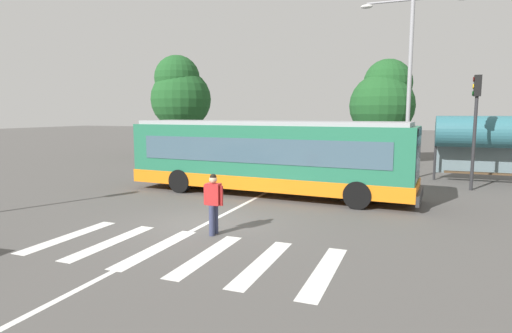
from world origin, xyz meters
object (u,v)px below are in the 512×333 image
Objects in this scene: background_tree_left at (180,93)px; parked_car_black at (351,156)px; pedestrian_crossing_street at (213,201)px; twin_arm_street_lamp at (410,69)px; traffic_light_far_corner at (476,114)px; parked_car_charcoal at (263,153)px; background_tree_right at (384,99)px; parked_car_blue at (307,154)px; bus_stop_shelter at (487,133)px; city_transit_bus at (267,157)px.

parked_car_black is at bearing -12.13° from background_tree_left.
pedestrian_crossing_street is 0.19× the size of twin_arm_street_lamp.
pedestrian_crossing_street is at bearing -126.14° from traffic_light_far_corner.
background_tree_right reaches higher than parked_car_charcoal.
background_tree_left is at bearing 158.23° from twin_arm_street_lamp.
background_tree_right is (7.15, 4.09, 3.55)m from parked_car_charcoal.
pedestrian_crossing_street is 0.37× the size of parked_car_blue.
bus_stop_shelter is at bearing -16.56° from background_tree_left.
background_tree_right reaches higher than bus_stop_shelter.
city_transit_bus is 10.21m from parked_car_black.
city_transit_bus reaches higher than parked_car_blue.
pedestrian_crossing_street is 0.25× the size of background_tree_right.
pedestrian_crossing_street reaches higher than parked_car_charcoal.
bus_stop_shelter is (12.57, -2.66, 1.65)m from parked_car_charcoal.
parked_car_charcoal is (-3.67, 9.43, -0.82)m from city_transit_bus.
bus_stop_shelter is (8.30, 12.83, 1.45)m from pedestrian_crossing_street.
background_tree_right reaches higher than city_transit_bus.
parked_car_black is at bearing 130.55° from twin_arm_street_lamp.
traffic_light_far_corner is at bearing -34.36° from twin_arm_street_lamp.
pedestrian_crossing_street is 13.79m from twin_arm_street_lamp.
bus_stop_shelter is 0.52× the size of twin_arm_street_lamp.
pedestrian_crossing_street is 15.35m from bus_stop_shelter.
parked_car_charcoal is (-4.27, 15.50, -0.20)m from pedestrian_crossing_street.
parked_car_black is at bearing 136.53° from traffic_light_far_corner.
parked_car_blue is (2.89, 0.39, 0.00)m from parked_car_charcoal.
city_transit_bus is 7.03× the size of pedestrian_crossing_street.
city_transit_bus is at bearing -142.77° from bus_stop_shelter.
bus_stop_shelter is (6.98, -3.23, 1.65)m from parked_car_black.
parked_car_charcoal is at bearing -174.23° from parked_car_black.
city_transit_bus is 2.59× the size of parked_car_charcoal.
city_transit_bus is at bearing -68.73° from parked_car_charcoal.
parked_car_blue is 8.57m from twin_arm_street_lamp.
background_tree_left reaches higher than background_tree_right.
twin_arm_street_lamp reaches higher than background_tree_right.
background_tree_left is (-12.05, 12.99, 3.37)m from city_transit_bus.
background_tree_right is at bearing 29.78° from parked_car_charcoal.
bus_stop_shelter is (0.83, 2.60, -0.92)m from traffic_light_far_corner.
city_transit_bus is 1.53× the size of background_tree_left.
parked_car_black is 0.52× the size of twin_arm_street_lamp.
traffic_light_far_corner is 0.56× the size of twin_arm_street_lamp.
parked_car_charcoal is 10.03m from background_tree_left.
traffic_light_far_corner is 1.08× the size of bus_stop_shelter.
background_tree_right is at bearing 66.08° from parked_car_black.
twin_arm_street_lamp is at bearing -76.50° from background_tree_right.
background_tree_right is (3.48, 13.52, 2.73)m from city_transit_bus.
traffic_light_far_corner is 22.04m from background_tree_left.
twin_arm_street_lamp is (4.67, 12.14, 4.58)m from pedestrian_crossing_street.
background_tree_left is (-8.38, 3.57, 4.20)m from parked_car_charcoal.
pedestrian_crossing_street is at bearing -111.04° from twin_arm_street_lamp.
city_transit_bus is at bearing -152.73° from traffic_light_far_corner.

